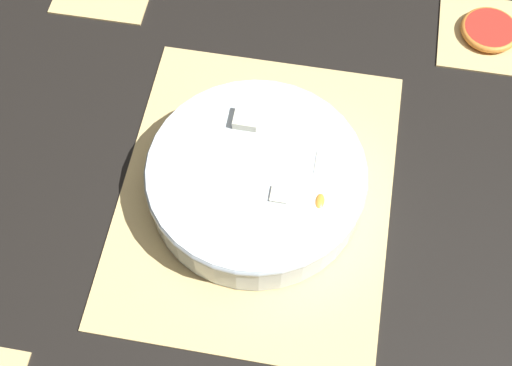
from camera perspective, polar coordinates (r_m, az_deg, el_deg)
name	(u,v)px	position (r m, az deg, el deg)	size (l,w,h in m)	color
ground_plane	(256,194)	(0.96, 0.00, -0.89)	(6.00, 6.00, 0.00)	black
bamboo_mat_center	(256,193)	(0.96, 0.00, -0.80)	(0.45, 0.36, 0.01)	#D6B775
coaster_mat_far_left	(488,34)	(1.17, 18.07, 11.28)	(0.15, 0.15, 0.01)	#D6B775
fruit_salad_bowl	(256,179)	(0.92, 0.04, 0.35)	(0.29, 0.29, 0.07)	silver
grapefruit_slice	(490,30)	(1.17, 18.19, 11.56)	(0.09, 0.09, 0.01)	red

